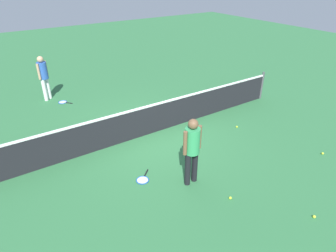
# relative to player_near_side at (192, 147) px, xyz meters

# --- Properties ---
(ground_plane) EXTENTS (40.00, 40.00, 0.00)m
(ground_plane) POSITION_rel_player_near_side_xyz_m (0.39, 2.55, -1.01)
(ground_plane) COLOR #2D6B3D
(court_net) EXTENTS (10.09, 0.09, 1.07)m
(court_net) POSITION_rel_player_near_side_xyz_m (0.39, 2.55, -0.51)
(court_net) COLOR #4C4C51
(court_net) RESTS_ON ground_plane
(player_near_side) EXTENTS (0.53, 0.37, 1.70)m
(player_near_side) POSITION_rel_player_near_side_xyz_m (0.00, 0.00, 0.00)
(player_near_side) COLOR black
(player_near_side) RESTS_ON ground_plane
(player_far_side) EXTENTS (0.48, 0.48, 1.70)m
(player_far_side) POSITION_rel_player_near_side_xyz_m (-1.57, 7.06, 0.00)
(player_far_side) COLOR white
(player_far_side) RESTS_ON ground_plane
(tennis_racket_near_player) EXTENTS (0.55, 0.52, 0.03)m
(tennis_racket_near_player) POSITION_rel_player_near_side_xyz_m (-0.92, 0.70, -1.00)
(tennis_racket_near_player) COLOR blue
(tennis_racket_near_player) RESTS_ON ground_plane
(tennis_racket_far_player) EXTENTS (0.50, 0.56, 0.03)m
(tennis_racket_far_player) POSITION_rel_player_near_side_xyz_m (-1.19, 6.42, -1.00)
(tennis_racket_far_player) COLOR blue
(tennis_racket_far_player) RESTS_ON ground_plane
(tennis_ball_by_net) EXTENTS (0.07, 0.07, 0.07)m
(tennis_ball_by_net) POSITION_rel_player_near_side_xyz_m (3.76, -1.09, -0.98)
(tennis_ball_by_net) COLOR #C6E033
(tennis_ball_by_net) RESTS_ON ground_plane
(tennis_ball_midcourt) EXTENTS (0.07, 0.07, 0.07)m
(tennis_ball_midcourt) POSITION_rel_player_near_side_xyz_m (0.89, 1.01, -0.98)
(tennis_ball_midcourt) COLOR #C6E033
(tennis_ball_midcourt) RESTS_ON ground_plane
(tennis_ball_baseline) EXTENTS (0.07, 0.07, 0.07)m
(tennis_ball_baseline) POSITION_rel_player_near_side_xyz_m (1.42, -2.33, -0.98)
(tennis_ball_baseline) COLOR #C6E033
(tennis_ball_baseline) RESTS_ON ground_plane
(tennis_ball_stray_left) EXTENTS (0.07, 0.07, 0.07)m
(tennis_ball_stray_left) POSITION_rel_player_near_side_xyz_m (2.89, 1.32, -0.98)
(tennis_ball_stray_left) COLOR #C6E033
(tennis_ball_stray_left) RESTS_ON ground_plane
(tennis_ball_stray_right) EXTENTS (0.07, 0.07, 0.07)m
(tennis_ball_stray_right) POSITION_rel_player_near_side_xyz_m (0.38, -0.97, -0.98)
(tennis_ball_stray_right) COLOR #C6E033
(tennis_ball_stray_right) RESTS_ON ground_plane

